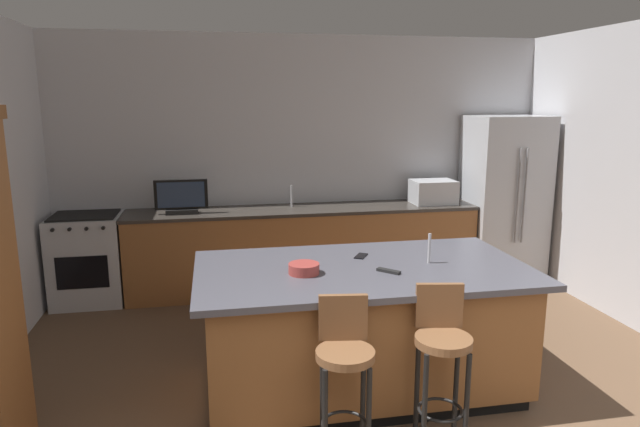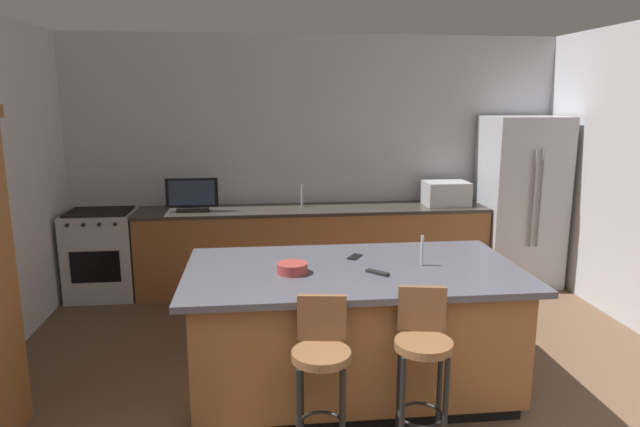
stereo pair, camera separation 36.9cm
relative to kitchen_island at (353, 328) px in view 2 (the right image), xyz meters
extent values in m
cube|color=#BCBCC1|center=(0.01, 2.64, 0.92)|extent=(6.02, 0.12, 2.79)
cube|color=brown|center=(-0.05, 2.26, -0.03)|extent=(3.81, 0.60, 0.89)
cube|color=#332D28|center=(-0.05, 2.26, 0.43)|extent=(3.84, 0.62, 0.04)
cube|color=black|center=(0.00, 0.00, -0.43)|extent=(2.12, 1.04, 0.09)
cube|color=brown|center=(0.00, 0.00, 0.01)|extent=(2.20, 1.12, 0.80)
cube|color=#4C4C56|center=(0.00, 0.00, 0.44)|extent=(2.36, 1.28, 0.04)
cube|color=#B7BABF|center=(2.29, 2.21, 0.48)|extent=(0.84, 0.70, 1.91)
cylinder|color=gray|center=(2.25, 1.83, 0.57)|extent=(0.02, 0.02, 1.05)
cylinder|color=gray|center=(2.33, 1.83, 0.57)|extent=(0.02, 0.02, 1.05)
cube|color=#B7BABF|center=(-2.33, 2.26, -0.02)|extent=(0.71, 0.60, 0.92)
cube|color=black|center=(-2.33, 1.96, -0.06)|extent=(0.49, 0.01, 0.33)
cube|color=black|center=(-2.33, 2.26, 0.45)|extent=(0.64, 0.50, 0.02)
cylinder|color=black|center=(-2.57, 1.95, 0.38)|extent=(0.04, 0.03, 0.04)
cylinder|color=black|center=(-2.41, 1.95, 0.38)|extent=(0.04, 0.03, 0.04)
cylinder|color=black|center=(-2.26, 1.95, 0.38)|extent=(0.04, 0.03, 0.04)
cylinder|color=black|center=(-2.10, 1.95, 0.38)|extent=(0.04, 0.03, 0.04)
cube|color=#B7BABF|center=(1.44, 2.26, 0.58)|extent=(0.48, 0.36, 0.27)
cube|color=black|center=(-1.36, 2.21, 0.47)|extent=(0.33, 0.16, 0.05)
cube|color=black|center=(-1.36, 2.21, 0.65)|extent=(0.54, 0.05, 0.31)
cube|color=#1E2D47|center=(-1.36, 2.18, 0.65)|extent=(0.48, 0.01, 0.26)
cylinder|color=#B2B2B7|center=(-0.18, 2.36, 0.56)|extent=(0.02, 0.02, 0.24)
cylinder|color=#B2B2B7|center=(0.49, 0.00, 0.57)|extent=(0.02, 0.02, 0.22)
cylinder|color=brown|center=(-0.32, -0.82, 0.21)|extent=(0.34, 0.34, 0.05)
cube|color=brown|center=(-0.30, -0.67, 0.37)|extent=(0.29, 0.07, 0.28)
cylinder|color=black|center=(-0.46, -0.92, -0.15)|extent=(0.03, 0.03, 0.66)
cylinder|color=black|center=(-0.22, -0.95, -0.15)|extent=(0.03, 0.03, 0.66)
cylinder|color=black|center=(-0.43, -0.68, -0.15)|extent=(0.03, 0.03, 0.66)
cylinder|color=black|center=(-0.18, -0.71, -0.15)|extent=(0.03, 0.03, 0.66)
torus|color=black|center=(-0.32, -0.82, -0.23)|extent=(0.28, 0.28, 0.02)
cylinder|color=brown|center=(0.28, -0.79, 0.23)|extent=(0.34, 0.34, 0.05)
cube|color=brown|center=(0.31, -0.65, 0.39)|extent=(0.29, 0.09, 0.28)
cylinder|color=black|center=(0.14, -0.89, -0.14)|extent=(0.03, 0.03, 0.68)
cylinder|color=black|center=(0.38, -0.94, -0.14)|extent=(0.03, 0.03, 0.68)
cylinder|color=black|center=(0.18, -0.65, -0.14)|extent=(0.03, 0.03, 0.68)
cylinder|color=black|center=(0.42, -0.70, -0.14)|extent=(0.03, 0.03, 0.68)
torus|color=black|center=(0.28, -0.79, -0.22)|extent=(0.28, 0.28, 0.02)
cylinder|color=#993833|center=(-0.44, -0.08, 0.50)|extent=(0.21, 0.21, 0.07)
cube|color=black|center=(0.05, 0.25, 0.46)|extent=(0.14, 0.16, 0.01)
cube|color=black|center=(0.14, -0.16, 0.47)|extent=(0.15, 0.15, 0.02)
camera|label=1|loc=(-1.01, -3.68, 1.64)|focal=31.37mm
camera|label=2|loc=(-0.65, -3.73, 1.64)|focal=31.37mm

